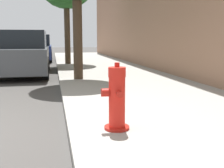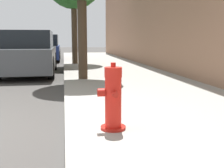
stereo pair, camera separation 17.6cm
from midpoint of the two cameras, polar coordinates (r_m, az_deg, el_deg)
The scene contains 4 objects.
sidewalk_slab at distance 4.24m, azimuth 16.51°, elevation -7.33°, with size 3.53×40.00×0.11m.
fire_hydrant at distance 3.47m, azimuth 1.64°, elevation -3.14°, with size 0.35×0.36×0.83m.
parked_car_near at distance 10.16m, azimuth -16.15°, elevation 5.93°, with size 1.81×4.18×1.50m.
parked_car_mid at distance 16.55m, azimuth -13.54°, elevation 7.03°, with size 1.89×4.11×1.47m.
Camera 2 is at (1.72, -3.66, 1.23)m, focal length 45.00 mm.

